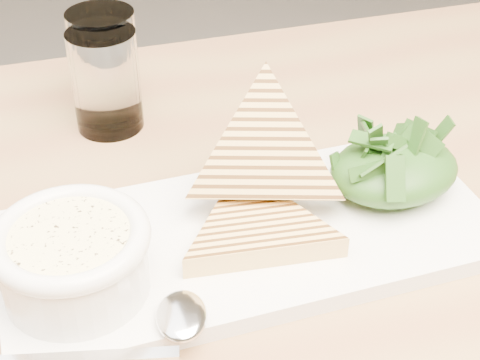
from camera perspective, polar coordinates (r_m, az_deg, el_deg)
name	(u,v)px	position (r m, az deg, el deg)	size (l,w,h in m)	color
table_top	(190,329)	(0.55, -3.87, -11.45)	(1.28, 0.85, 0.04)	olive
table_leg_br	(456,221)	(1.27, 16.41, -3.08)	(0.06, 0.06, 0.70)	olive
platter	(250,237)	(0.58, 0.77, -4.48)	(0.38, 0.17, 0.02)	silver
soup_bowl	(75,267)	(0.52, -12.70, -6.60)	(0.10, 0.10, 0.04)	silver
soup	(70,239)	(0.51, -13.07, -4.51)	(0.09, 0.09, 0.01)	#F4E195
bowl_rim	(69,237)	(0.51, -13.10, -4.34)	(0.11, 0.11, 0.01)	silver
sandwich_flat	(257,228)	(0.56, 1.31, -3.72)	(0.14, 0.14, 0.02)	tan
sandwich_lean	(265,154)	(0.57, 1.96, 2.02)	(0.14, 0.14, 0.08)	tan
salad_base	(394,170)	(0.61, 11.86, 0.79)	(0.11, 0.09, 0.04)	#0E390C
arugula_pile	(395,164)	(0.61, 11.93, 1.23)	(0.11, 0.10, 0.05)	#314E1C
spoon_bowl	(182,316)	(0.50, -4.55, -10.44)	(0.03, 0.05, 0.01)	silver
spoon_handle	(86,358)	(0.49, -11.85, -13.34)	(0.12, 0.01, 0.00)	silver
glass_near	(106,81)	(0.71, -10.37, 7.60)	(0.06, 0.06, 0.10)	white
glass_far	(105,61)	(0.75, -10.44, 9.08)	(0.07, 0.07, 0.10)	white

